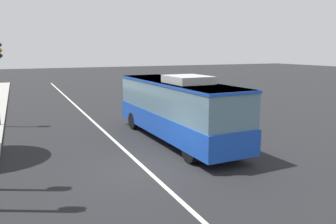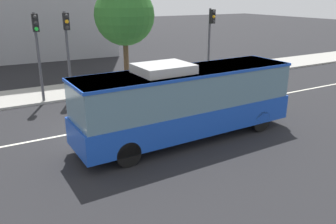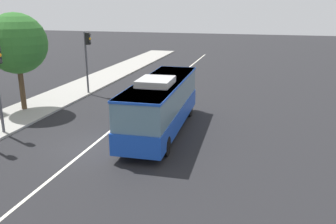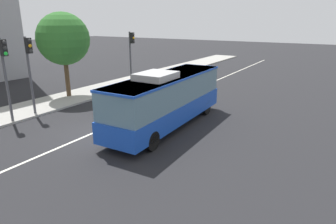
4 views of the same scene
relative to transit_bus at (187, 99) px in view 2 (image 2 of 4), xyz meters
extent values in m
plane|color=black|center=(-3.23, 2.98, -1.81)|extent=(160.00, 160.00, 0.00)
cube|color=#9E9B93|center=(-3.23, 10.26, -1.74)|extent=(80.00, 3.91, 0.14)
cube|color=silver|center=(-3.23, 2.98, -1.80)|extent=(76.00, 0.16, 0.01)
cube|color=#1947B7|center=(0.02, 0.00, -0.83)|extent=(10.07, 2.79, 1.10)
cube|color=slate|center=(0.02, 0.00, 0.50)|extent=(9.87, 2.71, 1.58)
cube|color=#1947B7|center=(0.02, 0.00, 1.23)|extent=(9.97, 2.76, 0.12)
cube|color=#B2B2B2|center=(-1.18, -0.03, 1.47)|extent=(2.25, 1.86, 0.36)
cylinder|color=black|center=(3.39, 1.20, -1.31)|extent=(1.01, 0.33, 1.00)
cylinder|color=black|center=(3.45, -1.00, -1.31)|extent=(1.01, 0.33, 1.00)
cylinder|color=black|center=(-3.41, 1.00, -1.31)|extent=(1.01, 0.33, 1.00)
cylinder|color=black|center=(-3.34, -1.20, -1.31)|extent=(1.01, 0.33, 1.00)
cylinder|color=#47474C|center=(-4.54, 8.65, 0.79)|extent=(0.16, 0.16, 5.20)
cube|color=black|center=(-4.54, 8.37, 2.84)|extent=(0.32, 0.28, 0.96)
sphere|color=#2D2D2D|center=(-4.54, 8.22, 3.16)|extent=(0.22, 0.22, 0.22)
sphere|color=#2D2D2D|center=(-4.54, 8.22, 2.84)|extent=(0.22, 0.22, 0.22)
sphere|color=#1ED838|center=(-4.54, 8.22, 2.52)|extent=(0.22, 0.22, 0.22)
cylinder|color=#47474C|center=(7.34, 8.56, 0.79)|extent=(0.16, 0.16, 5.20)
cube|color=black|center=(7.35, 8.28, 2.84)|extent=(0.33, 0.29, 0.96)
sphere|color=#2D2D2D|center=(7.35, 8.13, 3.16)|extent=(0.22, 0.22, 0.22)
sphere|color=#F9A514|center=(7.35, 8.13, 2.84)|extent=(0.22, 0.22, 0.22)
sphere|color=#2D2D2D|center=(7.35, 8.13, 2.52)|extent=(0.22, 0.22, 0.22)
cylinder|color=#47474C|center=(-2.83, 8.81, 0.79)|extent=(0.16, 0.16, 5.20)
cube|color=black|center=(-2.83, 8.53, 2.84)|extent=(0.32, 0.28, 0.96)
sphere|color=#2D2D2D|center=(-2.83, 8.38, 3.16)|extent=(0.22, 0.22, 0.22)
sphere|color=#F9A514|center=(-2.83, 8.38, 2.84)|extent=(0.22, 0.22, 0.22)
sphere|color=#2D2D2D|center=(-2.83, 8.38, 2.52)|extent=(0.22, 0.22, 0.22)
cylinder|color=#4C3823|center=(1.68, 10.71, -0.20)|extent=(0.36, 0.36, 3.23)
sphere|color=#2D6B28|center=(1.68, 10.71, 2.97)|extent=(4.13, 4.13, 4.13)
cube|color=slate|center=(5.82, 27.88, 0.30)|extent=(0.53, 10.95, 1.50)
cube|color=slate|center=(5.82, 27.88, 3.70)|extent=(0.53, 10.95, 1.50)
camera|label=1|loc=(-15.08, 7.35, 2.85)|focal=35.38mm
camera|label=2|loc=(-7.73, -12.00, 4.28)|focal=36.72mm
camera|label=3|loc=(-19.18, -5.53, 5.46)|focal=37.75mm
camera|label=4|loc=(-14.33, -8.90, 4.36)|focal=31.44mm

